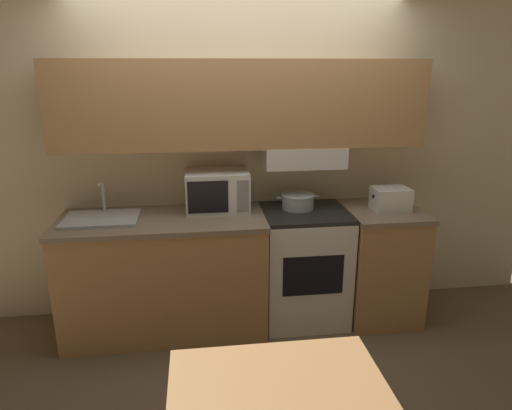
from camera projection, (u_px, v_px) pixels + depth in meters
name	position (u px, v px, depth m)	size (l,w,h in m)	color
ground_plane	(242.00, 302.00, 4.04)	(16.00, 16.00, 0.00)	brown
wall_back	(243.00, 136.00, 3.55)	(5.16, 0.38, 2.55)	beige
lower_counter_main	(165.00, 274.00, 3.52)	(1.53, 0.67, 0.92)	tan
lower_counter_right_stub	(379.00, 262.00, 3.74)	(0.58, 0.67, 0.92)	tan
stove_range	(304.00, 265.00, 3.68)	(0.66, 0.60, 0.92)	white
cooking_pot	(298.00, 201.00, 3.59)	(0.34, 0.26, 0.12)	#B7BABF
microwave	(217.00, 191.00, 3.53)	(0.48, 0.35, 0.31)	white
toaster	(391.00, 199.00, 3.55)	(0.29, 0.21, 0.18)	white
sink_basin	(101.00, 218.00, 3.33)	(0.53, 0.38, 0.27)	#B7BABF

